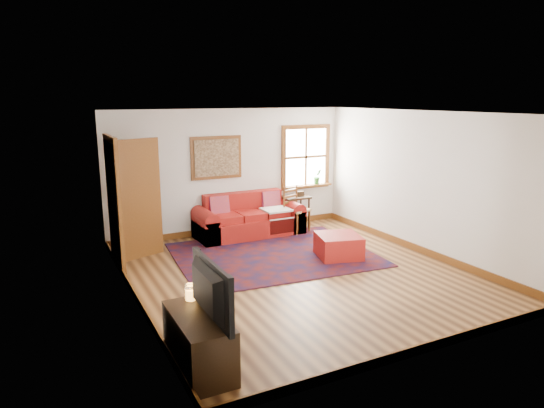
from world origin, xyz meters
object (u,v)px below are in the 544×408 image
red_leather_sofa (248,222)px  ladder_back_chair (295,208)px  media_cabinet (199,342)px  side_table (295,202)px  red_ottoman (338,246)px

red_leather_sofa → ladder_back_chair: size_ratio=2.27×
ladder_back_chair → media_cabinet: 5.28m
ladder_back_chair → media_cabinet: (-3.40, -4.03, -0.22)m
ladder_back_chair → media_cabinet: ladder_back_chair is taller
red_leather_sofa → side_table: size_ratio=3.17×
side_table → media_cabinet: bearing=-129.6°
ladder_back_chair → side_table: bearing=58.4°
side_table → ladder_back_chair: 0.34m
side_table → media_cabinet: side_table is taller
red_leather_sofa → ladder_back_chair: 1.00m
red_leather_sofa → media_cabinet: 4.90m
red_ottoman → side_table: (0.30, 2.05, 0.35)m
red_leather_sofa → ladder_back_chair: (0.94, -0.22, 0.23)m
side_table → ladder_back_chair: bearing=-121.6°
red_ottoman → media_cabinet: bearing=-129.6°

